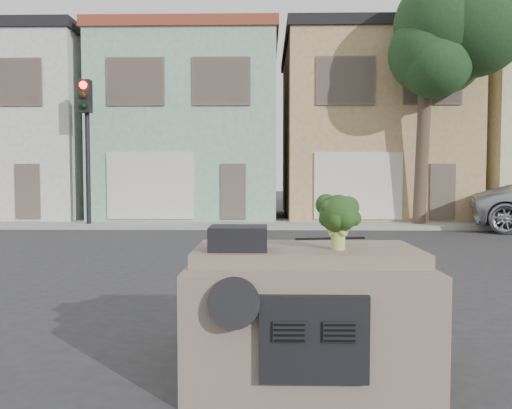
{
  "coord_description": "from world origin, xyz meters",
  "views": [
    {
      "loc": [
        -0.35,
        -7.49,
        1.72
      ],
      "look_at": [
        -0.51,
        0.5,
        1.3
      ],
      "focal_mm": 35.0,
      "sensor_mm": 36.0,
      "label": 1
    }
  ],
  "objects": [
    {
      "name": "ground_plane",
      "position": [
        0.0,
        0.0,
        0.0
      ],
      "size": [
        120.0,
        120.0,
        0.0
      ],
      "primitive_type": "plane",
      "color": "#303033",
      "rests_on": "ground"
    },
    {
      "name": "sidewalk",
      "position": [
        0.0,
        10.5,
        0.07
      ],
      "size": [
        40.0,
        3.0,
        0.15
      ],
      "primitive_type": "cube",
      "color": "gray",
      "rests_on": "ground"
    },
    {
      "name": "townhouse_white",
      "position": [
        -11.0,
        14.5,
        3.77
      ],
      "size": [
        7.2,
        8.2,
        7.55
      ],
      "primitive_type": "cube",
      "color": "silver",
      "rests_on": "ground"
    },
    {
      "name": "townhouse_mint",
      "position": [
        -3.5,
        14.5,
        3.77
      ],
      "size": [
        7.2,
        8.2,
        7.55
      ],
      "primitive_type": "cube",
      "color": "#87B097",
      "rests_on": "ground"
    },
    {
      "name": "townhouse_tan",
      "position": [
        4.0,
        14.5,
        3.77
      ],
      "size": [
        7.2,
        8.2,
        7.55
      ],
      "primitive_type": "cube",
      "color": "tan",
      "rests_on": "ground"
    },
    {
      "name": "traffic_signal",
      "position": [
        -6.5,
        9.5,
        2.55
      ],
      "size": [
        0.4,
        0.4,
        5.1
      ],
      "primitive_type": "cube",
      "color": "black",
      "rests_on": "ground"
    },
    {
      "name": "tree_near",
      "position": [
        5.0,
        9.8,
        4.25
      ],
      "size": [
        4.4,
        4.0,
        8.5
      ],
      "primitive_type": "cube",
      "color": "#1D3B1C",
      "rests_on": "ground"
    },
    {
      "name": "car_dashboard",
      "position": [
        0.0,
        -3.0,
        0.56
      ],
      "size": [
        2.0,
        1.8,
        1.12
      ],
      "primitive_type": "cube",
      "color": "#7A6757",
      "rests_on": "ground"
    },
    {
      "name": "instrument_hump",
      "position": [
        -0.58,
        -3.35,
        1.22
      ],
      "size": [
        0.48,
        0.38,
        0.2
      ],
      "primitive_type": "cube",
      "color": "black",
      "rests_on": "car_dashboard"
    },
    {
      "name": "wiper_arm",
      "position": [
        0.28,
        -2.62,
        1.13
      ],
      "size": [
        0.69,
        0.15,
        0.02
      ],
      "primitive_type": "cube",
      "rotation": [
        0.0,
        0.0,
        0.17
      ],
      "color": "black",
      "rests_on": "car_dashboard"
    },
    {
      "name": "broccoli",
      "position": [
        0.26,
        -3.3,
        1.36
      ],
      "size": [
        0.5,
        0.5,
        0.47
      ],
      "primitive_type": "cube",
      "rotation": [
        0.0,
        0.0,
        1.21
      ],
      "color": "#1A3412",
      "rests_on": "car_dashboard"
    }
  ]
}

